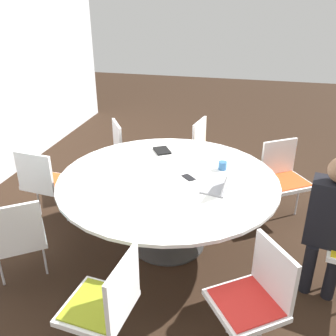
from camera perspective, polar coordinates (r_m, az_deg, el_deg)
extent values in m
plane|color=black|center=(3.87, 0.00, -11.30)|extent=(16.00, 16.00, 0.00)
cylinder|color=#333333|center=(3.86, 0.00, -11.18)|extent=(0.73, 0.73, 0.02)
cylinder|color=#333333|center=(3.66, 0.00, -6.72)|extent=(0.13, 0.13, 0.69)
cylinder|color=white|center=(3.48, 0.00, -1.71)|extent=(2.05, 2.05, 0.03)
cylinder|color=silver|center=(3.51, 23.20, -13.87)|extent=(0.02, 0.02, 0.42)
cube|color=white|center=(4.23, 17.64, -2.15)|extent=(0.59, 0.60, 0.04)
cube|color=#E04C1E|center=(4.22, 17.68, -1.84)|extent=(0.52, 0.53, 0.01)
cube|color=white|center=(4.27, 16.49, 1.59)|extent=(0.26, 0.37, 0.40)
cylinder|color=silver|center=(4.44, 19.12, -4.39)|extent=(0.02, 0.02, 0.42)
cylinder|color=silver|center=(4.24, 15.27, -5.32)|extent=(0.02, 0.02, 0.42)
cube|color=white|center=(4.76, 6.89, 2.07)|extent=(0.51, 0.50, 0.04)
cube|color=gold|center=(4.75, 6.91, 2.35)|extent=(0.45, 0.44, 0.01)
cube|color=white|center=(4.73, 4.79, 4.91)|extent=(0.42, 0.11, 0.40)
cylinder|color=silver|center=(5.01, 7.41, 0.40)|extent=(0.02, 0.02, 0.42)
cylinder|color=silver|center=(4.70, 6.05, -1.30)|extent=(0.02, 0.02, 0.42)
cube|color=white|center=(4.79, -5.29, 2.32)|extent=(0.60, 0.59, 0.04)
cube|color=red|center=(4.78, -5.30, 2.60)|extent=(0.52, 0.52, 0.01)
cube|color=white|center=(4.67, -7.72, 4.48)|extent=(0.37, 0.25, 0.40)
cylinder|color=silver|center=(5.05, -5.68, 0.68)|extent=(0.02, 0.02, 0.42)
cylinder|color=silver|center=(4.73, -4.65, -1.05)|extent=(0.02, 0.02, 0.42)
cube|color=white|center=(4.22, -17.68, -2.18)|extent=(0.47, 0.49, 0.04)
cube|color=#E04C1E|center=(4.21, -17.72, -1.87)|extent=(0.41, 0.43, 0.01)
cube|color=white|center=(4.00, -19.72, -0.59)|extent=(0.08, 0.42, 0.40)
cylinder|color=silver|center=(4.43, -19.16, -4.42)|extent=(0.02, 0.02, 0.42)
cylinder|color=silver|center=(4.23, -15.30, -5.35)|extent=(0.02, 0.02, 0.42)
cube|color=white|center=(3.42, -21.91, -9.90)|extent=(0.60, 0.60, 0.04)
cube|color=teal|center=(3.41, -21.98, -9.54)|extent=(0.53, 0.53, 0.01)
cube|color=white|center=(3.14, -22.39, -8.55)|extent=(0.27, 0.36, 0.40)
cylinder|color=silver|center=(3.56, -24.24, -13.39)|extent=(0.02, 0.02, 0.42)
cylinder|color=silver|center=(3.55, -18.36, -12.46)|extent=(0.02, 0.02, 0.42)
cube|color=white|center=(2.65, -10.67, -20.15)|extent=(0.48, 0.47, 0.04)
cube|color=olive|center=(2.63, -10.72, -19.75)|extent=(0.43, 0.41, 0.01)
cube|color=white|center=(2.42, -6.89, -17.84)|extent=(0.42, 0.08, 0.40)
cylinder|color=silver|center=(2.92, -8.43, -21.01)|extent=(0.02, 0.02, 0.42)
cube|color=white|center=(2.67, 11.70, -19.80)|extent=(0.60, 0.60, 0.04)
cube|color=red|center=(2.65, 11.75, -19.40)|extent=(0.53, 0.53, 0.01)
cube|color=white|center=(2.62, 15.85, -14.94)|extent=(0.36, 0.27, 0.40)
cylinder|color=silver|center=(2.94, 9.26, -20.74)|extent=(0.02, 0.02, 0.42)
cylinder|color=black|center=(3.42, 23.65, -14.70)|extent=(0.10, 0.10, 0.46)
cylinder|color=black|center=(3.41, 20.59, -14.15)|extent=(0.10, 0.10, 0.46)
cube|color=black|center=(3.22, 23.74, -6.35)|extent=(0.29, 0.40, 0.55)
cube|color=#99999E|center=(3.32, 7.49, -2.95)|extent=(0.34, 0.27, 0.02)
cube|color=#99999E|center=(3.24, 9.28, -1.62)|extent=(0.31, 0.11, 0.20)
cube|color=black|center=(3.25, 9.18, -1.60)|extent=(0.28, 0.09, 0.17)
cube|color=black|center=(4.04, -0.91, 2.68)|extent=(0.26, 0.24, 0.02)
cylinder|color=#33669E|center=(3.66, 8.31, 0.37)|extent=(0.08, 0.08, 0.08)
cube|color=black|center=(3.48, 3.16, -1.45)|extent=(0.15, 0.15, 0.01)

